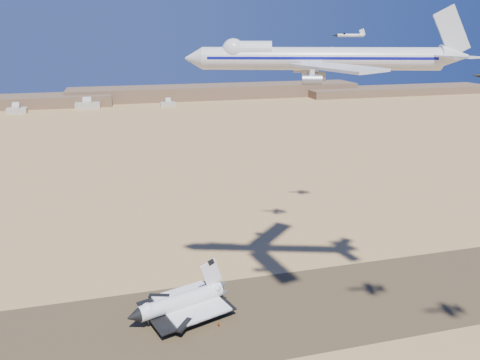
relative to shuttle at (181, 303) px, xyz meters
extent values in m
plane|color=tan|center=(8.41, -6.29, -4.93)|extent=(1200.00, 1200.00, 0.00)
cube|color=brown|center=(8.41, -6.29, -4.90)|extent=(600.00, 50.00, 0.06)
cube|color=brown|center=(128.41, 533.71, 4.07)|extent=(420.00, 60.00, 18.00)
cube|color=brown|center=(408.41, 503.71, 0.57)|extent=(300.00, 60.00, 11.00)
cube|color=beige|center=(-131.59, 463.71, -1.68)|extent=(22.00, 14.00, 6.50)
cube|color=beige|center=(-51.59, 478.71, -1.18)|extent=(30.00, 15.00, 7.50)
cube|color=beige|center=(48.41, 468.71, -2.18)|extent=(19.00, 12.50, 5.50)
cylinder|color=white|center=(0.08, 0.03, 0.70)|extent=(30.15, 14.13, 5.25)
cone|color=black|center=(-16.16, -5.17, 0.70)|extent=(5.53, 6.03, 4.98)
sphere|color=white|center=(-11.52, -3.68, 1.44)|extent=(4.87, 4.87, 4.87)
cube|color=white|center=(3.65, 1.17, -1.46)|extent=(26.48, 27.69, 0.84)
cube|color=black|center=(1.86, 0.60, -1.88)|extent=(33.62, 29.97, 0.47)
cube|color=white|center=(11.68, 3.73, 8.00)|extent=(8.47, 3.27, 10.79)
cylinder|color=gray|center=(-11.52, -3.68, -3.43)|extent=(0.34, 0.34, 3.00)
cylinder|color=black|center=(-11.52, -3.68, -4.41)|extent=(1.11, 0.72, 1.03)
cylinder|color=gray|center=(6.86, -2.72, -3.43)|extent=(0.34, 0.34, 3.00)
cylinder|color=black|center=(6.86, -2.72, -4.41)|extent=(1.11, 0.72, 1.03)
cylinder|color=gray|center=(4.01, 6.20, -3.43)|extent=(0.34, 0.34, 3.00)
cylinder|color=black|center=(4.01, 6.20, -4.41)|extent=(1.11, 0.72, 1.03)
cylinder|color=silver|center=(41.59, -13.78, 82.41)|extent=(66.91, 26.56, 6.41)
cone|color=silver|center=(6.71, -2.81, 82.41)|extent=(6.70, 7.62, 6.41)
sphere|color=silver|center=(17.70, -6.27, 84.72)|extent=(6.61, 6.61, 6.61)
cube|color=silver|center=(38.69, -29.68, 81.21)|extent=(14.36, 31.20, 0.70)
cube|color=silver|center=(48.31, 0.91, 81.21)|extent=(27.75, 27.51, 0.70)
cube|color=silver|center=(74.04, -30.82, 83.42)|extent=(7.77, 11.95, 0.50)
cube|color=silver|center=(77.95, -18.40, 83.42)|extent=(11.85, 11.51, 0.50)
cube|color=silver|center=(76.00, -24.61, 89.93)|extent=(11.11, 4.10, 14.32)
cylinder|color=gray|center=(36.97, -21.78, 78.21)|extent=(5.56, 3.99, 2.60)
cylinder|color=gray|center=(32.36, -29.78, 78.21)|extent=(5.56, 3.99, 2.60)
cylinder|color=gray|center=(42.39, -4.58, 78.21)|extent=(5.56, 3.99, 2.60)
cylinder|color=gray|center=(43.18, 4.62, 78.21)|extent=(5.56, 3.99, 2.60)
imported|color=#EC430D|center=(7.89, -5.85, -3.96)|extent=(0.51, 0.71, 1.81)
imported|color=#EC430D|center=(9.96, -4.95, -4.07)|extent=(0.71, 0.88, 1.58)
imported|color=#EC430D|center=(11.36, -9.93, -4.00)|extent=(1.10, 1.06, 1.73)
cone|color=black|center=(60.64, -54.68, 80.88)|extent=(3.01, 1.95, 1.39)
cylinder|color=silver|center=(59.77, 29.33, 81.27)|extent=(11.27, 5.68, 1.36)
cone|color=black|center=(53.32, 31.99, 81.27)|extent=(2.81, 2.12, 1.26)
sphere|color=black|center=(57.09, 30.44, 81.76)|extent=(1.36, 1.36, 1.36)
cube|color=silver|center=(60.67, 28.96, 81.08)|extent=(6.08, 8.46, 0.24)
cube|color=silver|center=(64.25, 27.49, 81.27)|extent=(3.81, 5.29, 0.19)
cube|color=silver|center=(64.43, 27.41, 82.63)|extent=(2.80, 1.34, 3.28)
cylinder|color=silver|center=(84.62, 51.30, 88.00)|extent=(11.14, 4.70, 1.32)
cone|color=black|center=(78.18, 53.36, 88.00)|extent=(2.70, 1.91, 1.22)
sphere|color=black|center=(81.93, 52.16, 88.47)|extent=(1.32, 1.32, 1.32)
cube|color=silver|center=(85.51, 51.01, 87.81)|extent=(5.43, 8.16, 0.23)
cube|color=silver|center=(89.09, 49.86, 88.00)|extent=(3.40, 5.10, 0.19)
cube|color=silver|center=(89.27, 49.80, 89.32)|extent=(2.78, 1.09, 3.18)
camera|label=1|loc=(-16.11, -141.78, 90.39)|focal=35.00mm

